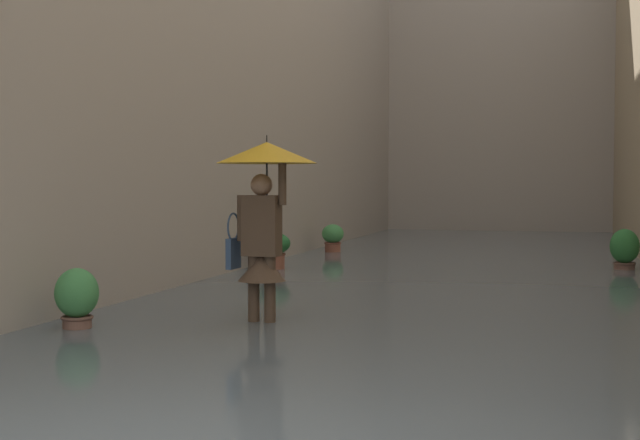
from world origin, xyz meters
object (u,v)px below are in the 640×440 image
at_px(person_wading, 264,194).
at_px(potted_plant_near_right, 77,300).
at_px(potted_plant_mid_left, 625,251).
at_px(potted_plant_far_right, 273,251).
at_px(potted_plant_mid_right, 333,239).

relative_size(person_wading, potted_plant_near_right, 2.78).
relative_size(person_wading, potted_plant_mid_left, 2.54).
bearing_deg(potted_plant_near_right, potted_plant_mid_left, -126.77).
relative_size(potted_plant_mid_left, potted_plant_near_right, 1.10).
height_order(potted_plant_mid_left, potted_plant_near_right, potted_plant_mid_left).
distance_m(person_wading, potted_plant_near_right, 2.16).
distance_m(person_wading, potted_plant_far_right, 5.60).
bearing_deg(potted_plant_mid_left, potted_plant_mid_right, -21.08).
xyz_separation_m(potted_plant_mid_left, potted_plant_near_right, (5.67, 7.59, -0.03)).
distance_m(potted_plant_mid_left, potted_plant_near_right, 9.47).
bearing_deg(potted_plant_far_right, potted_plant_near_right, 90.08).
xyz_separation_m(potted_plant_near_right, potted_plant_mid_right, (-0.06, -9.75, -0.02)).
xyz_separation_m(potted_plant_mid_left, potted_plant_far_right, (5.68, 1.49, -0.01)).
height_order(person_wading, potted_plant_mid_right, person_wading).
bearing_deg(potted_plant_far_right, potted_plant_mid_right, -91.04).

